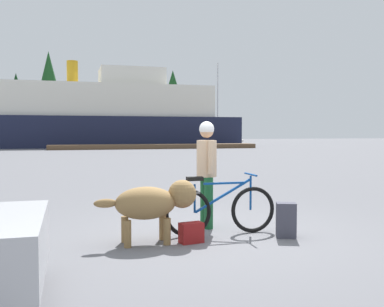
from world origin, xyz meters
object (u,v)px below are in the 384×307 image
at_px(sailboat_moored, 217,140).
at_px(handbag_pannier, 191,233).
at_px(backpack, 286,220).
at_px(bicycle, 220,209).
at_px(dog, 153,202).
at_px(ferry_boat, 107,117).
at_px(person_cyclist, 207,164).

bearing_deg(sailboat_moored, handbag_pannier, -109.49).
height_order(backpack, handbag_pannier, backpack).
distance_m(bicycle, backpack, 0.97).
distance_m(handbag_pannier, sailboat_moored, 46.74).
bearing_deg(sailboat_moored, bicycle, -108.99).
distance_m(dog, backpack, 1.95).
xyz_separation_m(dog, ferry_boat, (2.75, 40.17, 2.45)).
distance_m(bicycle, person_cyclist, 0.84).
height_order(dog, handbag_pannier, dog).
bearing_deg(bicycle, handbag_pannier, -147.76).
relative_size(dog, ferry_boat, 0.05).
relative_size(bicycle, backpack, 3.40).
height_order(person_cyclist, sailboat_moored, sailboat_moored).
distance_m(dog, sailboat_moored, 46.79).
relative_size(bicycle, ferry_boat, 0.06).
bearing_deg(dog, sailboat_moored, 69.87).
relative_size(bicycle, sailboat_moored, 0.18).
xyz_separation_m(person_cyclist, sailboat_moored, (15.09, 43.18, -0.50)).
bearing_deg(handbag_pannier, backpack, -3.05).
distance_m(handbag_pannier, ferry_boat, 40.46).
bearing_deg(dog, backpack, -6.14).
height_order(person_cyclist, handbag_pannier, person_cyclist).
height_order(bicycle, sailboat_moored, sailboat_moored).
relative_size(person_cyclist, ferry_boat, 0.06).
bearing_deg(handbag_pannier, person_cyclist, 60.39).
bearing_deg(sailboat_moored, person_cyclist, -109.27).
height_order(person_cyclist, backpack, person_cyclist).
height_order(bicycle, backpack, bicycle).
xyz_separation_m(dog, backpack, (1.92, -0.21, -0.31)).
distance_m(backpack, handbag_pannier, 1.42).
bearing_deg(person_cyclist, bicycle, -85.52).
bearing_deg(handbag_pannier, bicycle, 32.24).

